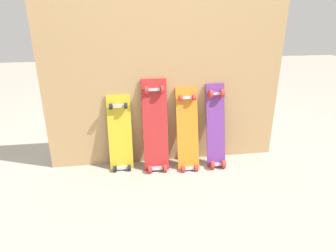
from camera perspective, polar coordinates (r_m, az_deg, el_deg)
ground_plane at (r=2.78m, az=-0.22°, el=-6.97°), size 12.00×12.00×0.00m
plywood_wall_panel at (r=2.56m, az=-0.47°, el=9.28°), size 2.07×0.04×1.56m
skateboard_yellow at (r=2.61m, az=-9.21°, el=-2.12°), size 0.20×0.18×0.73m
skateboard_red at (r=2.56m, az=-2.43°, el=-0.66°), size 0.22×0.25×0.85m
skateboard_orange at (r=2.60m, az=3.82°, el=-1.38°), size 0.19×0.27×0.78m
skateboard_purple at (r=2.66m, az=9.26°, el=-0.64°), size 0.17×0.27×0.79m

